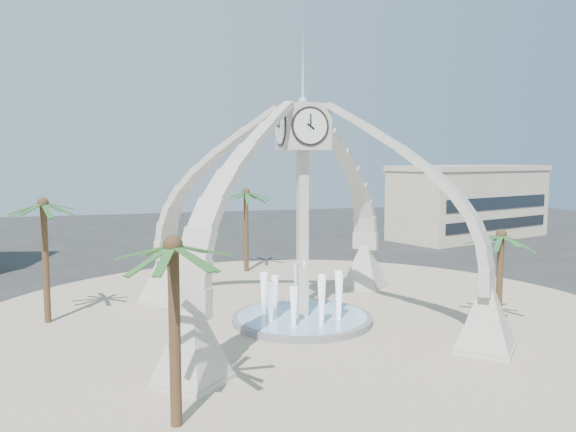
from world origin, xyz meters
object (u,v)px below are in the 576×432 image
object	(u,v)px
palm_east	(501,236)
palm_west	(43,205)
palm_south	(173,248)
fountain	(302,318)
clock_tower	(303,210)
palm_north	(246,194)

from	to	relation	value
palm_east	palm_west	distance (m)	25.31
palm_west	palm_east	bearing A→B (deg)	-18.79
palm_south	fountain	bearing A→B (deg)	53.01
clock_tower	palm_west	size ratio (longest dim) A/B	2.36
palm_north	clock_tower	bearing A→B (deg)	-90.24
palm_east	palm_south	size ratio (longest dim) A/B	0.82
palm_north	fountain	bearing A→B (deg)	-90.24
palm_west	palm_south	size ratio (longest dim) A/B	1.05
clock_tower	palm_north	world-z (taller)	clock_tower
fountain	palm_east	world-z (taller)	palm_east
palm_west	palm_north	world-z (taller)	palm_west
clock_tower	palm_east	xyz separation A→B (m)	(9.99, -4.16, -1.33)
palm_north	palm_south	bearing A→B (deg)	-107.37
clock_tower	palm_south	xyz separation A→B (m)	(-8.08, -10.72, -0.18)
palm_east	palm_west	size ratio (longest dim) A/B	0.78
palm_east	palm_north	bearing A→B (deg)	117.01
palm_north	palm_west	bearing A→B (deg)	-141.00
palm_south	palm_east	bearing A→B (deg)	19.97
palm_south	palm_north	bearing A→B (deg)	72.63
palm_east	palm_south	distance (m)	19.25
palm_west	palm_north	distance (m)	18.01
fountain	palm_west	xyz separation A→B (m)	(-13.93, 3.98, 6.45)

